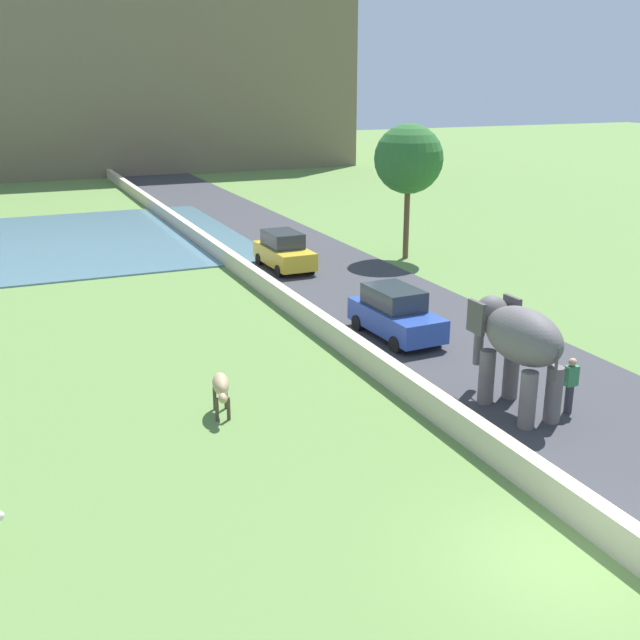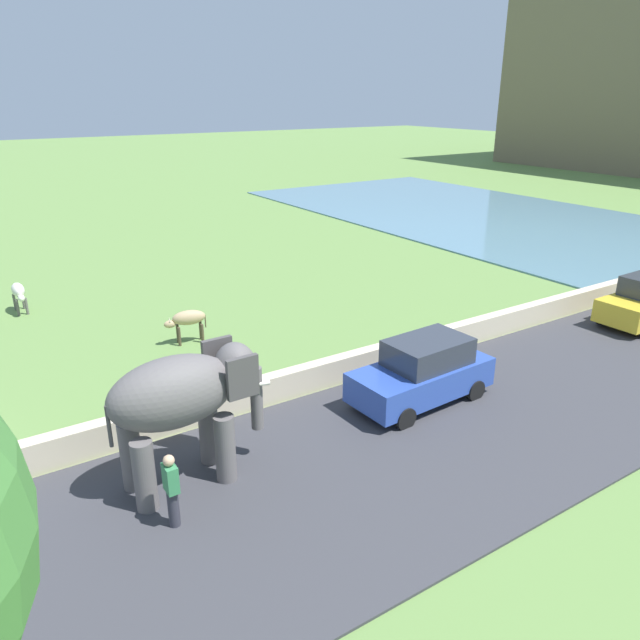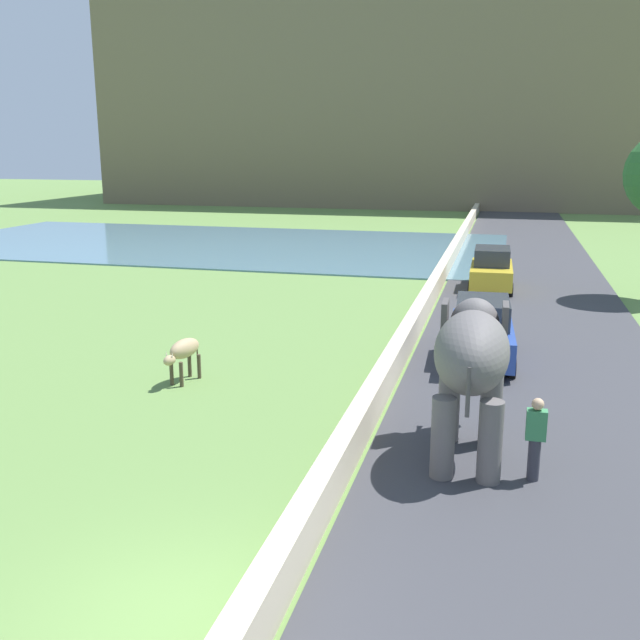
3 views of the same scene
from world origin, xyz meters
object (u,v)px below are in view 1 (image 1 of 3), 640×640
object	(u,v)px
car_yellow	(284,251)
person_beside_elephant	(570,385)
car_blue	(395,314)
cow_tan	(221,387)
elephant	(517,341)

from	to	relation	value
car_yellow	person_beside_elephant	bearing A→B (deg)	-86.18
car_blue	cow_tan	size ratio (longest dim) A/B	2.86
elephant	cow_tan	distance (m)	8.03
car_blue	cow_tan	xyz separation A→B (m)	(-7.40, -3.75, -0.06)
car_yellow	cow_tan	world-z (taller)	car_yellow
car_yellow	car_blue	xyz separation A→B (m)	(-0.00, -10.84, 0.00)
elephant	cow_tan	bearing A→B (deg)	158.71
elephant	car_yellow	distance (m)	17.51
car_yellow	cow_tan	distance (m)	16.36
person_beside_elephant	car_yellow	bearing A→B (deg)	93.82
elephant	cow_tan	xyz separation A→B (m)	(-7.39, 2.88, -1.20)
elephant	car_blue	xyz separation A→B (m)	(0.00, 6.63, -1.14)
car_yellow	elephant	bearing A→B (deg)	-90.01
elephant	car_blue	size ratio (longest dim) A/B	0.85
cow_tan	elephant	bearing A→B (deg)	-21.29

